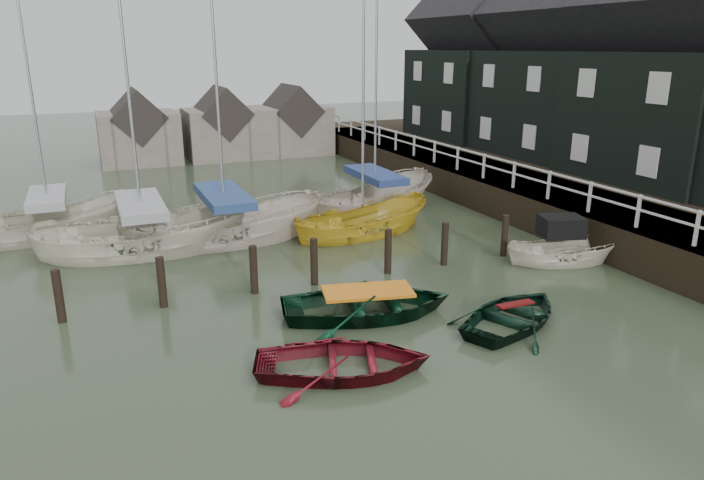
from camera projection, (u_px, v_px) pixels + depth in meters
name	position (u px, v px, depth m)	size (l,w,h in m)	color
ground	(397.00, 316.00, 16.27)	(120.00, 120.00, 0.00)	#2B3320
pier	(484.00, 185.00, 28.39)	(3.04, 32.00, 2.70)	black
land_strip	(578.00, 189.00, 30.66)	(14.00, 38.00, 1.50)	black
quay_houses	(613.00, 70.00, 27.80)	(6.52, 28.14, 10.01)	black
mooring_pilings	(317.00, 268.00, 18.35)	(13.72, 0.22, 1.80)	black
far_sheds	(220.00, 128.00, 38.90)	(14.00, 4.08, 4.39)	#665B51
rowboat_red	(344.00, 372.00, 13.45)	(2.70, 3.77, 0.78)	maroon
rowboat_green	(367.00, 315.00, 16.32)	(3.17, 4.43, 0.92)	black
rowboat_dkgreen	(514.00, 324.00, 15.82)	(2.53, 3.54, 0.73)	black
motorboat	(562.00, 259.00, 20.24)	(3.95, 2.44, 2.22)	beige
sailboat_a	(145.00, 250.00, 21.35)	(7.34, 3.33, 10.38)	beige
sailboat_b	(226.00, 239.00, 22.53)	(7.28, 2.82, 12.51)	beige
sailboat_c	(362.00, 233.00, 23.46)	(6.02, 3.11, 9.75)	gold
sailboat_d	(375.00, 209.00, 26.66)	(7.21, 4.86, 12.72)	#C1B3A5
sailboat_e	(52.00, 234.00, 23.11)	(6.69, 3.94, 10.00)	beige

